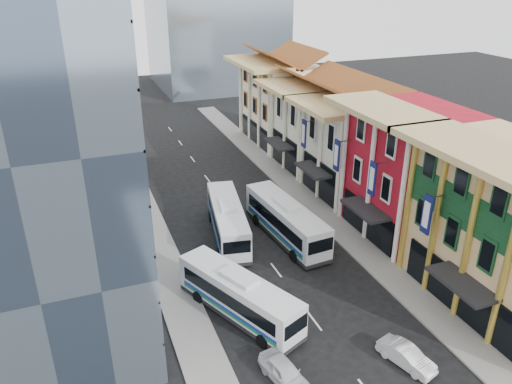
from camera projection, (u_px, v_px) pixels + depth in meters
name	position (u px, v px, depth m)	size (l,w,h in m)	color
sidewalk_right	(326.00, 217.00, 50.33)	(3.00, 90.00, 0.15)	slate
sidewalk_left	(159.00, 248.00, 44.80)	(3.00, 90.00, 0.15)	slate
shophouse_red	(410.00, 172.00, 45.41)	(8.00, 10.00, 12.00)	#A91320
shophouse_cream_near	(354.00, 150.00, 53.90)	(8.00, 9.00, 10.00)	white
shophouse_cream_mid	(316.00, 127.00, 61.54)	(8.00, 9.00, 10.00)	white
shophouse_cream_far	(282.00, 103.00, 70.25)	(8.00, 12.00, 11.00)	white
office_tower	(22.00, 100.00, 33.28)	(12.00, 26.00, 30.00)	#42536A
office_block_far	(54.00, 122.00, 56.46)	(10.00, 18.00, 14.00)	gray
bus_left_near	(239.00, 295.00, 35.64)	(2.54, 10.83, 3.47)	silver
bus_left_far	(228.00, 220.00, 46.01)	(2.65, 11.30, 3.62)	silver
bus_right	(286.00, 220.00, 45.79)	(2.75, 11.72, 3.76)	silver
sedan_left	(285.00, 372.00, 30.28)	(1.64, 4.06, 1.38)	silver
sedan_right	(406.00, 356.00, 31.62)	(1.35, 3.87, 1.28)	silver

